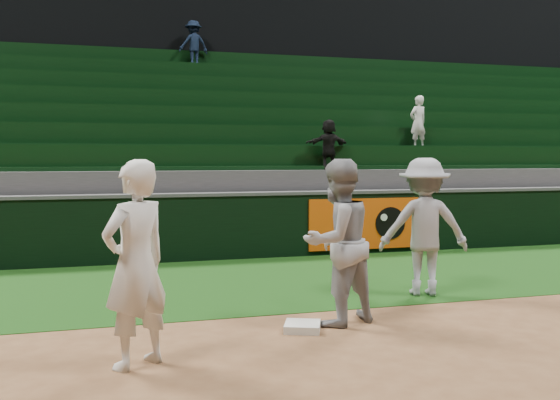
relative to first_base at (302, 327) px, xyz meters
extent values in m
plane|color=brown|center=(0.01, -0.18, -0.04)|extent=(70.00, 70.00, 0.00)
cube|color=#10330C|center=(0.01, 2.82, -0.04)|extent=(36.00, 4.20, 0.01)
cube|color=black|center=(0.01, 17.27, 5.96)|extent=(40.00, 12.00, 12.00)
cube|color=silver|center=(0.00, 0.00, 0.00)|extent=(0.50, 0.50, 0.09)
imported|color=silver|center=(-1.83, -0.71, 0.91)|extent=(0.83, 0.77, 1.90)
imported|color=#90939A|center=(0.47, 0.16, 0.90)|extent=(1.12, 1.00, 1.90)
imported|color=#92959E|center=(2.17, 1.24, 0.91)|extent=(1.38, 1.03, 1.90)
cube|color=black|center=(0.01, 5.02, 0.56)|extent=(36.00, 0.35, 1.20)
cube|color=#D84C0A|center=(3.01, 4.83, 0.56)|extent=(2.60, 0.05, 1.00)
cylinder|color=black|center=(3.41, 4.80, 0.56)|extent=(0.64, 0.02, 0.64)
cylinder|color=white|center=(3.26, 4.78, 0.68)|extent=(0.14, 0.02, 0.14)
cube|color=#424244|center=(0.01, 5.02, 1.18)|extent=(36.00, 0.40, 0.06)
cube|color=#3B3B3E|center=(0.01, 5.74, 0.78)|extent=(36.00, 0.85, 1.65)
cube|color=black|center=(0.01, 6.00, 1.86)|extent=(36.00, 0.14, 0.50)
cube|color=black|center=(0.01, 5.83, 1.65)|extent=(36.00, 0.45, 0.08)
cube|color=#3B3B3E|center=(0.01, 6.59, 1.01)|extent=(36.00, 0.85, 2.10)
cube|color=black|center=(0.01, 6.85, 2.31)|extent=(36.00, 0.14, 0.50)
cube|color=black|center=(0.01, 6.68, 2.10)|extent=(36.00, 0.45, 0.08)
cube|color=#3B3B3E|center=(0.01, 7.44, 1.23)|extent=(36.00, 0.85, 2.55)
cube|color=black|center=(0.01, 7.70, 2.76)|extent=(36.00, 0.14, 0.50)
cube|color=black|center=(0.01, 7.53, 2.55)|extent=(36.00, 0.45, 0.08)
cube|color=#3B3B3E|center=(0.01, 8.29, 1.46)|extent=(36.00, 0.85, 3.00)
cube|color=black|center=(0.01, 8.55, 3.21)|extent=(36.00, 0.14, 0.50)
cube|color=black|center=(0.01, 8.38, 3.00)|extent=(36.00, 0.45, 0.08)
cube|color=#3B3B3E|center=(0.01, 9.14, 1.68)|extent=(36.00, 0.85, 3.45)
cube|color=black|center=(0.01, 9.40, 3.66)|extent=(36.00, 0.14, 0.50)
cube|color=black|center=(0.01, 9.23, 3.45)|extent=(36.00, 0.45, 0.08)
cube|color=#3B3B3E|center=(0.01, 9.99, 1.91)|extent=(36.00, 0.85, 3.90)
cube|color=black|center=(0.01, 10.25, 4.11)|extent=(36.00, 0.14, 0.50)
cube|color=black|center=(0.01, 10.08, 3.90)|extent=(36.00, 0.45, 0.08)
cube|color=#3B3B3E|center=(0.01, 10.84, 2.13)|extent=(36.00, 0.85, 4.35)
cube|color=black|center=(0.01, 11.10, 4.56)|extent=(36.00, 0.14, 0.50)
cube|color=black|center=(0.01, 10.93, 4.35)|extent=(36.00, 0.45, 0.08)
imported|color=black|center=(2.42, 5.70, 2.13)|extent=(1.01, 0.48, 1.04)
imported|color=silver|center=(4.93, 6.55, 2.66)|extent=(0.50, 0.38, 1.22)
imported|color=black|center=(0.39, 10.80, 4.94)|extent=(0.91, 0.66, 1.27)
camera|label=1|loc=(-2.11, -6.44, 1.88)|focal=40.00mm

